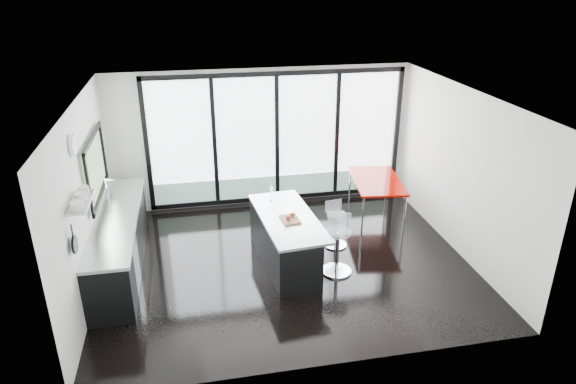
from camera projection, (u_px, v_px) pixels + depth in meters
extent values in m
cube|color=black|center=(286.00, 262.00, 8.62)|extent=(6.00, 5.00, 0.00)
cube|color=white|center=(285.00, 97.00, 7.50)|extent=(6.00, 5.00, 0.00)
cube|color=silver|center=(262.00, 138.00, 10.31)|extent=(6.00, 0.00, 2.80)
cube|color=white|center=(277.00, 138.00, 10.33)|extent=(5.00, 0.02, 2.50)
cube|color=gray|center=(277.00, 186.00, 10.71)|extent=(5.00, 0.02, 0.44)
cube|color=black|center=(215.00, 142.00, 10.07)|extent=(0.08, 0.04, 2.50)
cube|color=black|center=(277.00, 138.00, 10.30)|extent=(0.08, 0.04, 2.50)
cube|color=black|center=(337.00, 135.00, 10.52)|extent=(0.08, 0.04, 2.50)
cube|color=silver|center=(328.00, 269.00, 5.81)|extent=(6.00, 0.00, 2.80)
cube|color=silver|center=(85.00, 201.00, 7.52)|extent=(0.00, 5.00, 2.80)
cube|color=#638858|center=(94.00, 167.00, 8.26)|extent=(0.02, 1.60, 0.90)
cube|color=#AAADAF|center=(81.00, 202.00, 6.64)|extent=(0.25, 0.80, 0.03)
cylinder|color=white|center=(73.00, 145.00, 6.88)|extent=(0.04, 0.30, 0.30)
cylinder|color=black|center=(75.00, 245.00, 6.43)|extent=(0.03, 0.24, 0.24)
cube|color=silver|center=(461.00, 172.00, 8.60)|extent=(0.00, 5.00, 2.80)
cube|color=black|center=(119.00, 243.00, 8.32)|extent=(0.65, 3.20, 0.87)
cube|color=#AAADAF|center=(116.00, 218.00, 8.14)|extent=(0.69, 3.24, 0.05)
cube|color=#AAADAF|center=(119.00, 205.00, 8.59)|extent=(0.45, 0.48, 0.06)
cylinder|color=silver|center=(107.00, 192.00, 8.47)|extent=(0.02, 0.02, 0.44)
cube|color=#AAADAF|center=(136.00, 266.00, 7.71)|extent=(0.03, 0.60, 0.80)
cube|color=black|center=(283.00, 241.00, 8.47)|extent=(0.86, 2.06, 0.79)
cube|color=#AAADAF|center=(288.00, 218.00, 8.32)|extent=(1.05, 2.13, 0.05)
cube|color=tan|center=(290.00, 219.00, 8.19)|extent=(0.30, 0.39, 0.03)
sphere|color=maroon|center=(288.00, 218.00, 8.12)|extent=(0.09, 0.09, 0.08)
sphere|color=brown|center=(293.00, 215.00, 8.22)|extent=(0.08, 0.08, 0.08)
cylinder|color=silver|center=(271.00, 194.00, 8.84)|extent=(0.07, 0.07, 0.25)
cylinder|color=silver|center=(337.00, 251.00, 8.19)|extent=(0.62, 0.62, 0.76)
cylinder|color=silver|center=(336.00, 230.00, 9.01)|extent=(0.46, 0.46, 0.64)
cube|color=#960900|center=(375.00, 199.00, 9.99)|extent=(1.08, 1.64, 0.82)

